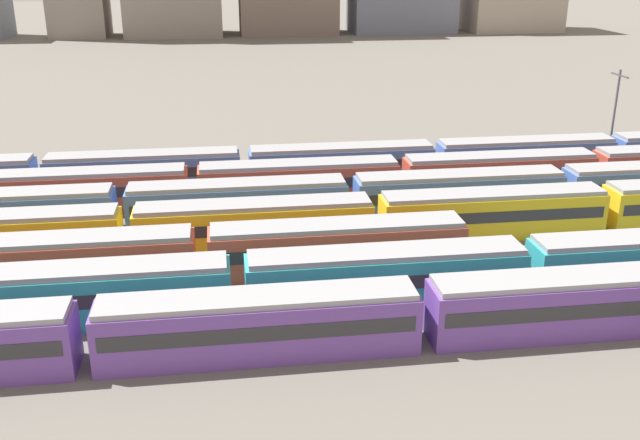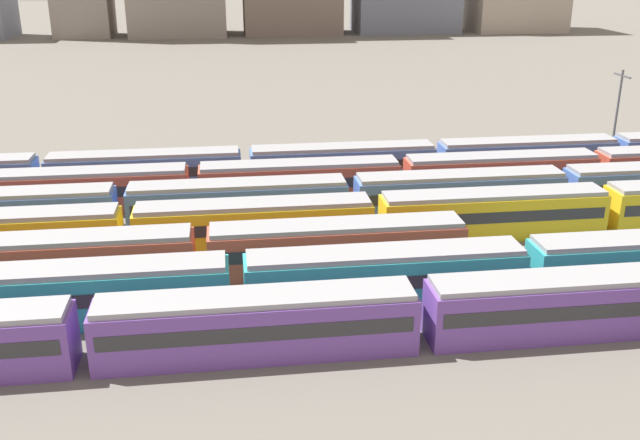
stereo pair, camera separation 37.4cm
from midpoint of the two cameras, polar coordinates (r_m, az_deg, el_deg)
The scene contains 8 objects.
train_track_0 at distance 45.51m, azimuth 19.88°, elevation -6.25°, with size 93.60×3.06×3.75m.
train_track_1 at distance 49.30m, azimuth 16.20°, elevation -3.70°, with size 112.50×3.06×3.75m.
train_track_2 at distance 51.38m, azimuth -19.78°, elevation -3.12°, with size 55.80×3.06×3.75m.
train_track_3 at distance 62.75m, azimuth 21.79°, elevation 0.87°, with size 112.50×3.06×3.75m.
train_track_4 at distance 66.59m, azimuth 18.89°, elevation 2.34°, with size 112.50×3.06×3.75m.
train_track_5 at distance 65.08m, azimuth -1.46°, elevation 3.07°, with size 93.60×3.06×3.75m.
train_track_6 at distance 70.64m, azimuth 1.95°, elevation 4.48°, with size 93.60×3.06×3.75m.
catenary_pole_1 at distance 82.39m, azimuth 22.58°, elevation 7.86°, with size 0.24×3.20×9.98m.
Camera 2 is at (18.87, -35.73, 21.52)m, focal length 40.40 mm.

